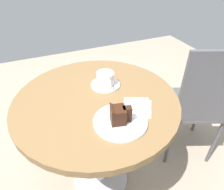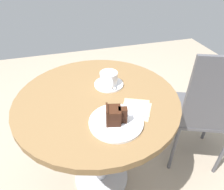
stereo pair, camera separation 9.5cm
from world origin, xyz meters
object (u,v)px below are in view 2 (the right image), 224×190
Objects in this scene: coffee_cup at (109,78)px; cafe_chair at (209,108)px; teaspoon at (117,86)px; saucer at (109,84)px; cake_slice at (115,115)px; napkin at (136,108)px; cake_plate at (116,122)px; fork at (122,128)px.

cafe_chair reaches higher than coffee_cup.
teaspoon is 0.60m from cafe_chair.
saucer is 1.52× the size of teaspoon.
cake_slice is (0.30, -0.05, 0.04)m from saucer.
cake_slice is at bearing -9.92° from saucer.
napkin is (0.23, 0.07, -0.00)m from saucer.
saucer is at bearing 175.66° from coffee_cup.
napkin is at bearing 25.80° from teaspoon.
teaspoon is at bearing 46.69° from saucer.
fork reaches higher than cake_plate.
saucer is 0.68× the size of cake_plate.
cake_plate is 0.04m from cake_slice.
cake_plate is at bearing 35.19° from cafe_chair.
cake_slice is at bearing -61.03° from napkin.
teaspoon is 0.56× the size of napkin.
saucer is at bearing -162.90° from napkin.
fork reaches higher than saucer.
cafe_chair is (0.14, 0.59, -0.19)m from saucer.
teaspoon is 0.20m from napkin.
cake_plate is 0.13m from napkin.
teaspoon reaches higher than cake_plate.
teaspoon is (0.03, 0.04, 0.01)m from saucer.
coffee_cup reaches higher than saucer.
coffee_cup reaches higher than napkin.
cafe_chair reaches higher than napkin.
coffee_cup is 1.22× the size of teaspoon.
cafe_chair is at bearing 142.34° from fork.
cake_plate is at bearing -8.91° from saucer.
coffee_cup is at bearing -4.34° from saucer.
coffee_cup is at bearing 8.81° from cafe_chair.
cake_slice is 0.06m from fork.
cake_slice is at bearing -9.98° from coffee_cup.
teaspoon is 0.78× the size of fork.
coffee_cup is 0.69× the size of napkin.
napkin is at bearing 17.39° from coffee_cup.
fork is (0.31, -0.08, 0.00)m from teaspoon.
cake_plate is at bearing -1.80° from teaspoon.
cafe_chair is (-0.15, 0.64, -0.19)m from cake_plate.
coffee_cup reaches higher than teaspoon.
saucer is at bearing -151.70° from fork.
napkin is at bearing 118.72° from cake_plate.
coffee_cup is 0.14× the size of cafe_chair.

